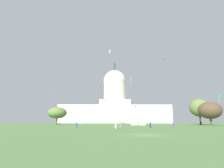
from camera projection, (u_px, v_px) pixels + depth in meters
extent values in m
plane|color=#567F42|center=(145.00, 135.00, 22.28)|extent=(800.00, 800.00, 0.00)
cube|color=silver|center=(87.00, 114.00, 199.75)|extent=(58.39, 22.30, 18.64)
cube|color=silver|center=(142.00, 114.00, 200.47)|extent=(58.39, 22.30, 18.64)
cube|color=silver|center=(115.00, 112.00, 200.63)|extent=(31.90, 24.53, 23.93)
cylinder|color=silver|center=(115.00, 91.00, 205.09)|extent=(23.53, 23.53, 21.38)
sphere|color=silver|center=(115.00, 81.00, 207.19)|extent=(24.43, 24.43, 24.43)
cylinder|color=#2D3833|center=(115.00, 67.00, 210.41)|extent=(1.80, 1.80, 8.26)
cube|color=white|center=(138.00, 122.00, 85.92)|extent=(6.75, 5.30, 2.72)
pyramid|color=white|center=(138.00, 115.00, 86.51)|extent=(7.09, 5.56, 1.64)
cylinder|color=brown|center=(211.00, 120.00, 78.87)|extent=(0.83, 0.83, 4.08)
ellipsoid|color=brown|center=(210.00, 110.00, 79.70)|extent=(13.63, 13.63, 7.27)
cylinder|color=#4C3823|center=(57.00, 120.00, 102.15)|extent=(0.72, 0.72, 4.44)
ellipsoid|color=olive|center=(57.00, 113.00, 102.96)|extent=(12.97, 12.46, 6.28)
cylinder|color=#42301E|center=(200.00, 119.00, 92.18)|extent=(0.83, 0.83, 5.69)
ellipsoid|color=olive|center=(199.00, 108.00, 93.27)|extent=(12.70, 12.59, 8.85)
cylinder|color=olive|center=(138.00, 124.00, 79.84)|extent=(0.48, 0.48, 1.23)
sphere|color=tan|center=(138.00, 122.00, 79.98)|extent=(0.28, 0.28, 0.20)
cylinder|color=maroon|center=(59.00, 124.00, 77.99)|extent=(0.45, 0.45, 1.33)
sphere|color=#A37556|center=(59.00, 122.00, 78.14)|extent=(0.32, 0.32, 0.22)
cylinder|color=#703D93|center=(173.00, 125.00, 44.62)|extent=(0.49, 0.49, 1.31)
sphere|color=brown|center=(173.00, 122.00, 44.77)|extent=(0.29, 0.29, 0.21)
cylinder|color=tan|center=(138.00, 124.00, 69.59)|extent=(0.47, 0.47, 1.40)
sphere|color=tan|center=(138.00, 122.00, 69.75)|extent=(0.26, 0.26, 0.21)
cylinder|color=gray|center=(121.00, 125.00, 49.28)|extent=(0.46, 0.46, 1.33)
sphere|color=brown|center=(120.00, 122.00, 49.44)|extent=(0.27, 0.27, 0.26)
cylinder|color=red|center=(124.00, 124.00, 72.61)|extent=(0.61, 0.61, 1.40)
sphere|color=#A37556|center=(124.00, 122.00, 72.78)|extent=(0.34, 0.34, 0.25)
cylinder|color=#3D5684|center=(76.00, 125.00, 47.37)|extent=(0.64, 0.64, 1.33)
sphere|color=#A37556|center=(76.00, 122.00, 47.53)|extent=(0.32, 0.32, 0.23)
cylinder|color=silver|center=(116.00, 125.00, 44.49)|extent=(0.48, 0.48, 1.32)
sphere|color=#A37556|center=(116.00, 122.00, 44.64)|extent=(0.32, 0.32, 0.25)
cylinder|color=navy|center=(150.00, 125.00, 46.92)|extent=(0.43, 0.43, 1.39)
sphere|color=#A37556|center=(150.00, 122.00, 47.08)|extent=(0.28, 0.28, 0.22)
cube|color=teal|center=(115.00, 69.00, 160.58)|extent=(1.04, 1.03, 0.49)
cube|color=teal|center=(115.00, 68.00, 160.68)|extent=(1.04, 1.03, 0.49)
pyramid|color=black|center=(133.00, 105.00, 135.85)|extent=(1.17, 1.38, 0.24)
cylinder|color=black|center=(133.00, 107.00, 135.68)|extent=(0.33, 0.27, 2.19)
cube|color=white|center=(110.00, 52.00, 65.17)|extent=(0.50, 0.99, 1.29)
pyramid|color=blue|center=(164.00, 59.00, 123.90)|extent=(1.37, 0.93, 0.21)
cylinder|color=blue|center=(164.00, 62.00, 123.79)|extent=(0.37, 0.34, 2.15)
pyramid|color=#33BCDB|center=(152.00, 95.00, 141.77)|extent=(1.81, 0.92, 0.17)
cylinder|color=#33BCDB|center=(152.00, 98.00, 141.90)|extent=(0.21, 0.18, 1.22)
cube|color=yellow|center=(114.00, 91.00, 126.52)|extent=(1.51, 1.52, 0.76)
cube|color=yellow|center=(114.00, 90.00, 126.63)|extent=(1.51, 1.52, 0.76)
cylinder|color=yellow|center=(114.00, 94.00, 126.16)|extent=(0.44, 0.23, 3.08)
cube|color=red|center=(105.00, 101.00, 140.30)|extent=(0.94, 0.97, 0.50)
cube|color=red|center=(105.00, 100.00, 140.37)|extent=(0.94, 0.97, 0.50)
cylinder|color=yellow|center=(105.00, 102.00, 140.13)|extent=(0.17, 0.18, 1.38)
cube|color=pink|center=(129.00, 78.00, 173.92)|extent=(1.14, 1.13, 0.46)
cube|color=pink|center=(129.00, 77.00, 174.04)|extent=(1.14, 1.13, 0.46)
pyramid|color=purple|center=(99.00, 103.00, 172.61)|extent=(1.53, 0.94, 0.23)
cylinder|color=purple|center=(99.00, 105.00, 172.55)|extent=(0.28, 0.10, 1.95)
cube|color=orange|center=(54.00, 91.00, 118.28)|extent=(0.84, 0.82, 0.38)
cube|color=orange|center=(54.00, 91.00, 118.36)|extent=(0.84, 0.82, 0.38)
cylinder|color=orange|center=(54.00, 94.00, 118.00)|extent=(0.41, 0.25, 2.56)
cube|color=#D1339E|center=(100.00, 86.00, 134.72)|extent=(0.95, 0.94, 0.40)
cube|color=#D1339E|center=(100.00, 85.00, 134.79)|extent=(0.95, 0.94, 0.40)
cylinder|color=black|center=(100.00, 88.00, 134.40)|extent=(0.21, 0.24, 2.98)
cube|color=#8CD133|center=(68.00, 103.00, 124.29)|extent=(0.53, 0.91, 1.10)
cylinder|color=#8CD133|center=(68.00, 105.00, 124.06)|extent=(0.23, 0.12, 1.34)
cube|color=gold|center=(131.00, 79.00, 77.55)|extent=(0.53, 0.71, 1.52)
cylinder|color=gold|center=(131.00, 83.00, 77.20)|extent=(0.36, 0.16, 2.09)
pyramid|color=green|center=(113.00, 94.00, 170.58)|extent=(1.76, 1.19, 0.25)
cube|color=teal|center=(219.00, 96.00, 50.60)|extent=(0.79, 0.82, 0.40)
cube|color=teal|center=(219.00, 95.00, 50.69)|extent=(0.79, 0.82, 0.40)
cylinder|color=yellow|center=(219.00, 100.00, 50.40)|extent=(0.21, 0.32, 1.73)
cube|color=black|center=(136.00, 106.00, 152.62)|extent=(1.08, 0.24, 1.18)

